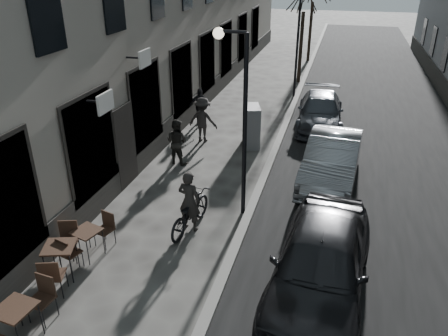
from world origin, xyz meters
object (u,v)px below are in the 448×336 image
at_px(utility_cabinet, 251,126).
at_px(pedestrian_mid, 203,120).
at_px(bicycle, 190,212).
at_px(pedestrian_near, 177,142).
at_px(bistro_set_c, 88,241).
at_px(bistro_set_b, 61,258).
at_px(streetlamp_near, 239,106).
at_px(pedestrian_far, 200,106).
at_px(bistro_set_a, 18,321).
at_px(car_far, 320,111).
at_px(streetlamp_far, 295,34).
at_px(car_mid, 332,159).
at_px(car_near, 321,261).

xyz_separation_m(utility_cabinet, pedestrian_mid, (-1.93, -0.02, 0.09)).
distance_m(utility_cabinet, bicycle, 6.07).
relative_size(bicycle, pedestrian_near, 1.23).
bearing_deg(pedestrian_near, utility_cabinet, -122.38).
bearing_deg(pedestrian_near, pedestrian_mid, -84.44).
relative_size(bistro_set_c, bicycle, 0.77).
relative_size(bistro_set_b, bistro_set_c, 1.10).
height_order(streetlamp_near, pedestrian_far, streetlamp_near).
bearing_deg(bistro_set_a, bicycle, 74.23).
bearing_deg(car_far, bistro_set_a, -111.51).
height_order(bistro_set_a, bicycle, bicycle).
relative_size(streetlamp_far, car_far, 1.11).
xyz_separation_m(utility_cabinet, car_mid, (3.10, -2.18, -0.04)).
bearing_deg(bistro_set_b, pedestrian_far, 72.06).
xyz_separation_m(car_near, car_mid, (0.00, 5.50, -0.07)).
height_order(bicycle, pedestrian_near, pedestrian_near).
distance_m(bistro_set_a, car_far, 14.18).
relative_size(bistro_set_c, pedestrian_mid, 0.87).
height_order(streetlamp_near, bistro_set_c, streetlamp_near).
relative_size(pedestrian_mid, pedestrian_far, 1.13).
bearing_deg(bistro_set_a, car_near, 34.72).
bearing_deg(car_far, car_mid, -84.49).
distance_m(streetlamp_near, pedestrian_mid, 5.95).
xyz_separation_m(bistro_set_a, pedestrian_far, (-0.43, 12.38, 0.29)).
xyz_separation_m(utility_cabinet, car_far, (2.39, 2.90, -0.13)).
bearing_deg(pedestrian_mid, bistro_set_b, 89.27).
bearing_deg(streetlamp_near, bistro_set_c, -135.53).
height_order(streetlamp_near, bistro_set_b, streetlamp_near).
xyz_separation_m(streetlamp_near, car_near, (2.47, -2.79, -2.34)).
bearing_deg(pedestrian_mid, pedestrian_far, -65.17).
bearing_deg(bicycle, bistro_set_c, 50.83).
xyz_separation_m(utility_cabinet, pedestrian_far, (-2.68, 1.88, -0.01)).
xyz_separation_m(bistro_set_a, car_far, (4.64, 13.40, 0.17)).
bearing_deg(bistro_set_c, car_mid, 61.66).
relative_size(bistro_set_c, car_near, 0.32).
distance_m(bistro_set_a, pedestrian_far, 12.40).
height_order(bistro_set_c, car_mid, car_mid).
distance_m(bistro_set_a, car_near, 6.05).
xyz_separation_m(bistro_set_c, car_far, (4.76, 10.73, 0.21)).
bearing_deg(utility_cabinet, bistro_set_c, -124.73).
bearing_deg(utility_cabinet, pedestrian_mid, 162.75).
relative_size(bistro_set_c, utility_cabinet, 0.97).
distance_m(pedestrian_mid, car_far, 5.22).
height_order(streetlamp_near, car_mid, streetlamp_near).
distance_m(utility_cabinet, car_near, 8.28).
relative_size(streetlamp_far, bicycle, 2.56).
distance_m(streetlamp_near, pedestrian_near, 4.54).
bearing_deg(bicycle, bistro_set_b, 58.62).
bearing_deg(streetlamp_far, car_far, -67.28).
height_order(utility_cabinet, pedestrian_near, pedestrian_near).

